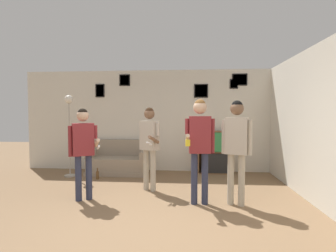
% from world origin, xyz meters
% --- Properties ---
extents(ground_plane, '(20.00, 20.00, 0.00)m').
position_xyz_m(ground_plane, '(0.00, 0.00, 0.00)').
color(ground_plane, '#846647').
extents(wall_back, '(7.81, 0.08, 2.70)m').
position_xyz_m(wall_back, '(0.00, 3.64, 1.36)').
color(wall_back, silver).
rests_on(wall_back, ground_plane).
extents(wall_right, '(0.06, 6.01, 2.70)m').
position_xyz_m(wall_right, '(2.73, 1.81, 1.35)').
color(wall_right, silver).
rests_on(wall_right, ground_plane).
extents(couch, '(1.50, 0.80, 0.84)m').
position_xyz_m(couch, '(-1.23, 3.22, 0.28)').
color(couch, gray).
rests_on(couch, ground_plane).
extents(bookshelf, '(0.89, 0.30, 1.09)m').
position_xyz_m(bookshelf, '(1.28, 3.42, 0.54)').
color(bookshelf, brown).
rests_on(bookshelf, ground_plane).
extents(floor_lamp, '(0.28, 0.28, 1.99)m').
position_xyz_m(floor_lamp, '(-2.32, 2.78, 1.42)').
color(floor_lamp, '#ADA89E').
rests_on(floor_lamp, ground_plane).
extents(person_player_foreground_left, '(0.59, 0.37, 1.64)m').
position_xyz_m(person_player_foreground_left, '(-1.26, 1.09, 1.00)').
color(person_player_foreground_left, '#2D334C').
rests_on(person_player_foreground_left, ground_plane).
extents(person_player_foreground_center, '(0.44, 0.59, 1.67)m').
position_xyz_m(person_player_foreground_center, '(-0.18, 1.77, 1.02)').
color(person_player_foreground_center, '#B7AD99').
rests_on(person_player_foreground_center, ground_plane).
extents(person_watcher_holding_cup, '(0.50, 0.45, 1.79)m').
position_xyz_m(person_watcher_holding_cup, '(0.79, 1.05, 1.11)').
color(person_watcher_holding_cup, '#2D334C').
rests_on(person_watcher_holding_cup, ground_plane).
extents(person_spectator_near_bookshelf, '(0.47, 0.31, 1.76)m').
position_xyz_m(person_spectator_near_bookshelf, '(1.40, 1.05, 1.09)').
color(person_spectator_near_bookshelf, '#B7AD99').
rests_on(person_spectator_near_bookshelf, ground_plane).
extents(bottle_on_floor, '(0.07, 0.07, 0.26)m').
position_xyz_m(bottle_on_floor, '(-1.54, 2.56, 0.10)').
color(bottle_on_floor, brown).
rests_on(bottle_on_floor, ground_plane).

